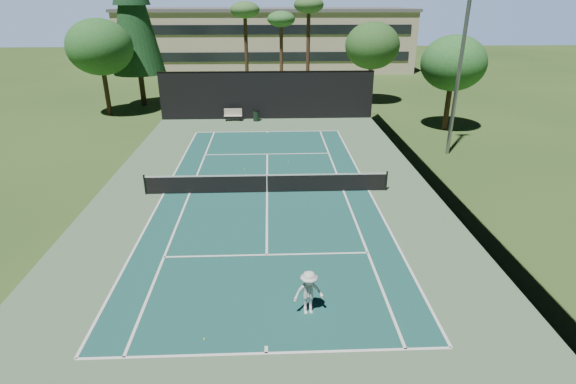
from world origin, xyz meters
The scene contains 21 objects.
ground centered at (0.00, 0.00, 0.00)m, with size 160.00×160.00×0.00m, color #2E4C1C.
apron_slab centered at (0.00, 0.00, 0.01)m, with size 18.00×32.00×0.01m, color #51714F.
court_surface centered at (0.00, 0.00, 0.01)m, with size 10.97×23.77×0.01m, color #184E48.
court_lines centered at (0.00, 0.00, 0.02)m, with size 11.07×23.87×0.01m.
tennis_net centered at (0.00, 0.00, 0.56)m, with size 12.90×0.10×1.10m.
fence centered at (0.00, 0.06, 2.01)m, with size 18.04×32.05×4.03m.
player centered at (1.38, -10.06, 0.79)m, with size 1.02×0.58×1.57m, color silver.
tennis_ball_a centered at (-1.88, -11.22, 0.03)m, with size 0.06×0.06×0.06m, color #DAEC35.
tennis_ball_b centered at (-1.37, 3.57, 0.03)m, with size 0.07×0.07×0.07m, color #BBD330.
tennis_ball_c centered at (1.33, 4.82, 0.03)m, with size 0.06×0.06×0.06m, color #D7F437.
tennis_ball_d centered at (-6.81, 4.58, 0.03)m, with size 0.07×0.07×0.07m, color #C8D730.
park_bench centered at (-2.89, 15.47, 0.55)m, with size 1.50×0.45×1.02m.
trash_bin centered at (-0.94, 15.29, 0.48)m, with size 0.56×0.56×0.95m.
palm_a centered at (-2.00, 24.00, 8.19)m, with size 2.80×2.80×9.32m.
palm_b centered at (1.50, 26.00, 7.36)m, with size 2.80×2.80×8.42m.
palm_c centered at (4.00, 23.00, 8.60)m, with size 2.80×2.80×9.77m.
decid_tree_a centered at (10.00, 22.00, 5.42)m, with size 5.12×5.12×7.62m.
decid_tree_b centered at (14.00, 12.00, 5.08)m, with size 4.80×4.80×7.14m.
decid_tree_c centered at (-14.00, 18.00, 5.76)m, with size 5.44×5.44×8.09m.
campus_building centered at (0.00, 45.98, 4.21)m, with size 40.50×12.50×8.30m.
light_pole centered at (12.00, 6.00, 6.46)m, with size 0.90×0.25×12.22m.
Camera 1 is at (0.22, -22.05, 9.53)m, focal length 28.00 mm.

